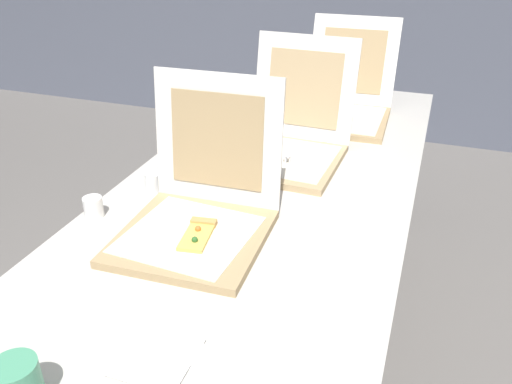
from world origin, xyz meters
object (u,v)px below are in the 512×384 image
Objects in this scene: cup_white_mid at (190,155)px; pizza_box_back at (343,106)px; napkin_pile at (157,354)px; table at (268,197)px; pizza_box_middle at (289,143)px; cup_white_near_left at (93,207)px; pizza_box_front at (198,214)px; cup_white_near_center at (154,182)px.

pizza_box_back is at bearing 56.63° from cup_white_mid.
pizza_box_back is 1.42m from napkin_pile.
table is 11.54× the size of napkin_pile.
pizza_box_middle is 7.57× the size of cup_white_mid.
pizza_box_middle is 0.96m from napkin_pile.
cup_white_near_left is (-0.40, -0.56, -0.03)m from pizza_box_middle.
pizza_box_back is (0.19, 0.99, -0.00)m from pizza_box_front.
pizza_box_middle is 0.68m from cup_white_near_left.
table is 37.69× the size of cup_white_near_left.
pizza_box_back reaches higher than table.
cup_white_mid is (-0.30, -0.15, -0.03)m from pizza_box_middle.
cup_white_near_center is (-0.32, -0.36, -0.03)m from pizza_box_middle.
cup_white_near_left is (-0.08, -0.19, 0.00)m from cup_white_near_center.
pizza_box_front is at bearing 104.29° from napkin_pile.
cup_white_near_left is at bearing 135.89° from napkin_pile.
pizza_box_front is 0.84× the size of pizza_box_back.
pizza_box_back is 8.34× the size of cup_white_near_left.
cup_white_near_left reaches higher than table.
pizza_box_middle is at bearing 54.46° from cup_white_near_left.
napkin_pile is at bearing -95.06° from pizza_box_back.
table is 0.35m from pizza_box_front.
table is 4.98× the size of pizza_box_middle.
cup_white_near_left is 0.58m from napkin_pile.
napkin_pile is (0.02, -0.75, 0.05)m from table.
napkin_pile is at bearing -68.48° from cup_white_mid.
napkin_pile is at bearing -77.81° from pizza_box_front.
cup_white_near_center is at bearing 119.38° from napkin_pile.
pizza_box_front is at bearing -36.82° from cup_white_near_center.
table is at bearing 91.85° from napkin_pile.
pizza_box_front reaches higher than pizza_box_middle.
pizza_box_front is at bearing -97.68° from pizza_box_middle.
cup_white_near_left is at bearing -103.50° from cup_white_mid.
pizza_box_back is at bearing 81.21° from table.
table is at bearing -89.53° from pizza_box_middle.
pizza_box_back is 1.12m from cup_white_near_left.
pizza_box_middle is at bearing 88.69° from table.
pizza_box_back is 8.34× the size of cup_white_near_center.
table is at bearing -100.68° from pizza_box_back.
table is at bearing -11.30° from cup_white_mid.
cup_white_near_left is at bearing -112.90° from cup_white_near_center.
table is at bearing 26.44° from cup_white_near_center.
pizza_box_middle is at bearing 49.03° from cup_white_near_center.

